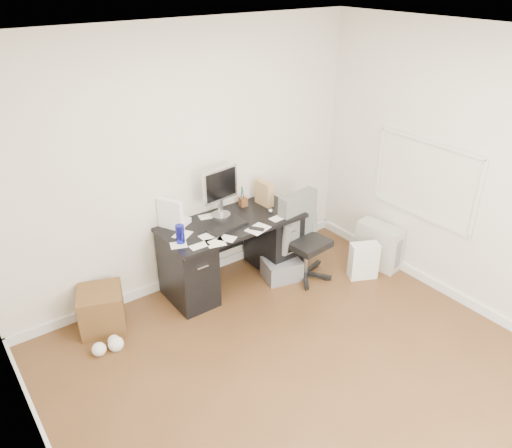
% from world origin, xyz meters
% --- Properties ---
extents(ground, '(4.00, 4.00, 0.00)m').
position_xyz_m(ground, '(0.00, 0.00, 0.00)').
color(ground, '#4C3118').
rests_on(ground, ground).
extents(room_shell, '(4.02, 4.02, 2.71)m').
position_xyz_m(room_shell, '(0.03, 0.03, 1.66)').
color(room_shell, silver).
rests_on(room_shell, ground).
extents(desk, '(1.50, 0.70, 0.75)m').
position_xyz_m(desk, '(0.30, 1.65, 0.40)').
color(desk, black).
rests_on(desk, ground).
extents(loose_papers, '(1.10, 0.60, 0.00)m').
position_xyz_m(loose_papers, '(0.10, 1.60, 0.75)').
color(loose_papers, white).
rests_on(loose_papers, desk).
extents(lcd_monitor, '(0.46, 0.30, 0.55)m').
position_xyz_m(lcd_monitor, '(0.27, 1.82, 1.02)').
color(lcd_monitor, silver).
rests_on(lcd_monitor, desk).
extents(keyboard, '(0.46, 0.21, 0.03)m').
position_xyz_m(keyboard, '(0.18, 1.55, 0.76)').
color(keyboard, black).
rests_on(keyboard, desk).
extents(computer_mouse, '(0.06, 0.06, 0.06)m').
position_xyz_m(computer_mouse, '(0.73, 1.55, 0.78)').
color(computer_mouse, silver).
rests_on(computer_mouse, desk).
extents(travel_mug, '(0.10, 0.10, 0.19)m').
position_xyz_m(travel_mug, '(-0.35, 1.56, 0.84)').
color(travel_mug, '#161A9B').
rests_on(travel_mug, desk).
extents(white_binder, '(0.24, 0.30, 0.32)m').
position_xyz_m(white_binder, '(-0.28, 1.88, 0.91)').
color(white_binder, white).
rests_on(white_binder, desk).
extents(magazine_file, '(0.13, 0.23, 0.27)m').
position_xyz_m(magazine_file, '(0.81, 1.77, 0.88)').
color(magazine_file, '#9D794C').
rests_on(magazine_file, desk).
extents(pen_cup, '(0.10, 0.10, 0.23)m').
position_xyz_m(pen_cup, '(0.60, 1.88, 0.86)').
color(pen_cup, '#513017').
rests_on(pen_cup, desk).
extents(yellow_book, '(0.25, 0.27, 0.04)m').
position_xyz_m(yellow_book, '(0.97, 1.52, 0.77)').
color(yellow_book, yellow).
rests_on(yellow_book, desk).
extents(paper_remote, '(0.28, 0.25, 0.02)m').
position_xyz_m(paper_remote, '(0.41, 1.35, 0.76)').
color(paper_remote, white).
rests_on(paper_remote, desk).
extents(office_chair, '(0.60, 0.60, 0.96)m').
position_xyz_m(office_chair, '(1.01, 1.26, 0.48)').
color(office_chair, '#4F514F').
rests_on(office_chair, ground).
extents(pc_tower, '(0.31, 0.54, 0.51)m').
position_xyz_m(pc_tower, '(1.84, 0.95, 0.25)').
color(pc_tower, '#ABA69A').
rests_on(pc_tower, ground).
extents(shopping_bag, '(0.37, 0.33, 0.42)m').
position_xyz_m(shopping_bag, '(1.51, 0.87, 0.21)').
color(shopping_bag, white).
rests_on(shopping_bag, ground).
extents(wicker_basket, '(0.52, 0.52, 0.41)m').
position_xyz_m(wicker_basket, '(-1.14, 1.75, 0.20)').
color(wicker_basket, '#4D2F17').
rests_on(wicker_basket, ground).
extents(desk_printer, '(0.46, 0.41, 0.23)m').
position_xyz_m(desk_printer, '(0.77, 1.39, 0.11)').
color(desk_printer, slate).
rests_on(desk_printer, ground).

